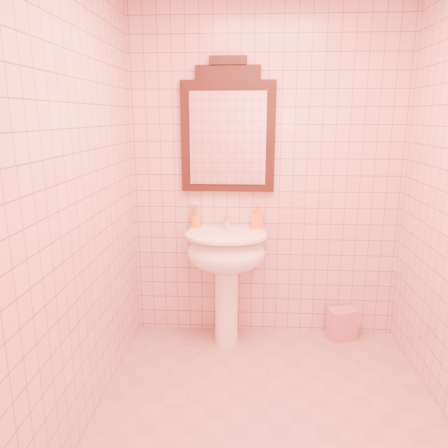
# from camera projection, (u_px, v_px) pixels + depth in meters

# --- Properties ---
(floor) EXTENTS (2.20, 2.20, 0.00)m
(floor) POSITION_uv_depth(u_px,v_px,m) (269.00, 423.00, 2.45)
(floor) COLOR tan
(floor) RESTS_ON ground
(back_wall) EXTENTS (2.00, 0.02, 2.50)m
(back_wall) POSITION_uv_depth(u_px,v_px,m) (266.00, 175.00, 3.21)
(back_wall) COLOR beige
(back_wall) RESTS_ON floor
(pedestal_sink) EXTENTS (0.58, 0.58, 0.86)m
(pedestal_sink) POSITION_uv_depth(u_px,v_px,m) (226.00, 260.00, 3.15)
(pedestal_sink) COLOR white
(pedestal_sink) RESTS_ON floor
(faucet) EXTENTS (0.04, 0.16, 0.11)m
(faucet) POSITION_uv_depth(u_px,v_px,m) (227.00, 221.00, 3.22)
(faucet) COLOR white
(faucet) RESTS_ON pedestal_sink
(mirror) EXTENTS (0.68, 0.06, 0.94)m
(mirror) POSITION_uv_depth(u_px,v_px,m) (228.00, 131.00, 3.12)
(mirror) COLOR black
(mirror) RESTS_ON back_wall
(toothbrush_cup) EXTENTS (0.08, 0.08, 0.18)m
(toothbrush_cup) POSITION_uv_depth(u_px,v_px,m) (196.00, 220.00, 3.28)
(toothbrush_cup) COLOR orange
(toothbrush_cup) RESTS_ON pedestal_sink
(soap_dispenser) EXTENTS (0.09, 0.09, 0.18)m
(soap_dispenser) POSITION_uv_depth(u_px,v_px,m) (257.00, 216.00, 3.22)
(soap_dispenser) COLOR orange
(soap_dispenser) RESTS_ON pedestal_sink
(towel) EXTENTS (0.23, 0.19, 0.25)m
(towel) POSITION_uv_depth(u_px,v_px,m) (342.00, 324.00, 3.35)
(towel) COLOR tan
(towel) RESTS_ON floor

